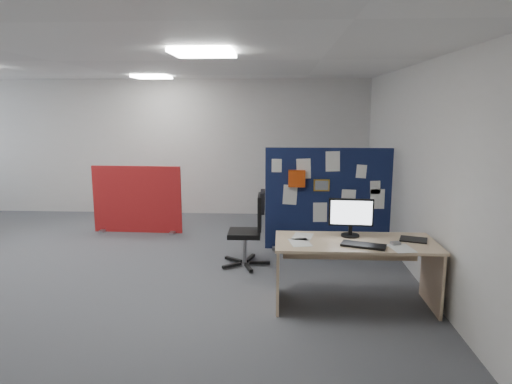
{
  "coord_description": "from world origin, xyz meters",
  "views": [
    {
      "loc": [
        2.77,
        -5.59,
        2.15
      ],
      "look_at": [
        2.43,
        0.58,
        1.0
      ],
      "focal_mm": 32.0,
      "sensor_mm": 36.0,
      "label": 1
    }
  ],
  "objects_px": {
    "main_desk": "(354,255)",
    "red_divider": "(137,200)",
    "monitor_main": "(351,216)",
    "office_chair": "(252,224)",
    "navy_divider": "(327,199)"
  },
  "relations": [
    {
      "from": "main_desk",
      "to": "office_chair",
      "type": "relative_size",
      "value": 1.69
    },
    {
      "from": "navy_divider",
      "to": "red_divider",
      "type": "xyz_separation_m",
      "value": [
        -3.17,
        0.79,
        -0.22
      ]
    },
    {
      "from": "monitor_main",
      "to": "office_chair",
      "type": "relative_size",
      "value": 0.48
    },
    {
      "from": "monitor_main",
      "to": "navy_divider",
      "type": "bearing_deg",
      "value": 96.53
    },
    {
      "from": "main_desk",
      "to": "monitor_main",
      "type": "relative_size",
      "value": 3.52
    },
    {
      "from": "red_divider",
      "to": "main_desk",
      "type": "bearing_deg",
      "value": -38.46
    },
    {
      "from": "navy_divider",
      "to": "red_divider",
      "type": "distance_m",
      "value": 3.28
    },
    {
      "from": "monitor_main",
      "to": "red_divider",
      "type": "distance_m",
      "value": 4.21
    },
    {
      "from": "red_divider",
      "to": "office_chair",
      "type": "distance_m",
      "value": 2.64
    },
    {
      "from": "main_desk",
      "to": "red_divider",
      "type": "bearing_deg",
      "value": 139.85
    },
    {
      "from": "monitor_main",
      "to": "office_chair",
      "type": "xyz_separation_m",
      "value": [
        -1.16,
        1.03,
        -0.39
      ]
    },
    {
      "from": "monitor_main",
      "to": "red_divider",
      "type": "bearing_deg",
      "value": 145.0
    },
    {
      "from": "navy_divider",
      "to": "monitor_main",
      "type": "xyz_separation_m",
      "value": [
        0.08,
        -1.84,
        0.18
      ]
    },
    {
      "from": "main_desk",
      "to": "navy_divider",
      "type": "bearing_deg",
      "value": 93.34
    },
    {
      "from": "monitor_main",
      "to": "office_chair",
      "type": "height_order",
      "value": "monitor_main"
    }
  ]
}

